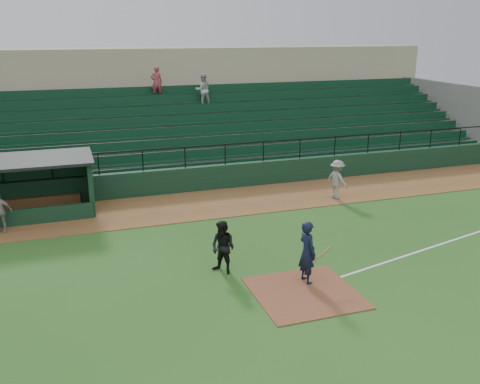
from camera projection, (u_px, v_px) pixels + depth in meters
name	position (u px, v px, depth m)	size (l,w,h in m)	color
ground	(291.00, 279.00, 16.52)	(90.00, 90.00, 0.00)	#27561C
warning_track	(219.00, 203.00, 23.75)	(40.00, 4.00, 0.03)	brown
home_plate_dirt	(305.00, 293.00, 15.61)	(3.00, 3.00, 0.03)	brown
foul_line	(470.00, 235.00, 20.06)	(18.00, 0.09, 0.01)	white
stadium_structure	(177.00, 123.00, 30.73)	(38.00, 13.08, 6.40)	#10311D
batter_at_plate	(307.00, 252.00, 16.01)	(1.08, 0.78, 2.00)	black
umpire	(223.00, 247.00, 16.69)	(0.85, 0.66, 1.74)	black
runner	(337.00, 179.00, 24.07)	(1.17, 0.67, 1.81)	gray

